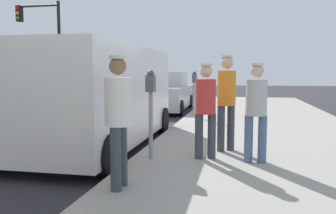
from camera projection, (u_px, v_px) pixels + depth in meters
The scene contains 11 objects.
ground_plane at pixel (74, 166), 6.05m from camera, with size 80.00×80.00×0.00m, color #2D2D33.
sidewalk_slab at pixel (283, 173), 5.33m from camera, with size 5.00×32.00×0.15m, color #9E998E.
parking_meter_near at pixel (151, 99), 5.82m from camera, with size 0.14×0.18×1.52m.
parking_meter_far at pixel (194, 86), 11.33m from camera, with size 0.14×0.18×1.52m.
pedestrian_in_gray at pixel (256, 106), 5.60m from camera, with size 0.36×0.34×1.63m.
pedestrian_in_red at pixel (206, 105), 5.86m from camera, with size 0.35×0.34×1.62m.
pedestrian_in_orange at pixel (226, 96), 6.44m from camera, with size 0.34×0.34×1.79m.
pedestrian_in_white at pixel (118, 113), 4.33m from camera, with size 0.34×0.36×1.68m.
parked_van at pixel (99, 94), 7.44m from camera, with size 2.16×5.22×2.15m.
parked_sedan_ahead at pixel (166, 93), 14.71m from camera, with size 2.07×4.46×1.65m.
traffic_light_corner at pixel (44, 35), 17.60m from camera, with size 2.48×0.42×5.20m.
Camera 1 is at (2.83, -5.46, 1.62)m, focal length 36.95 mm.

